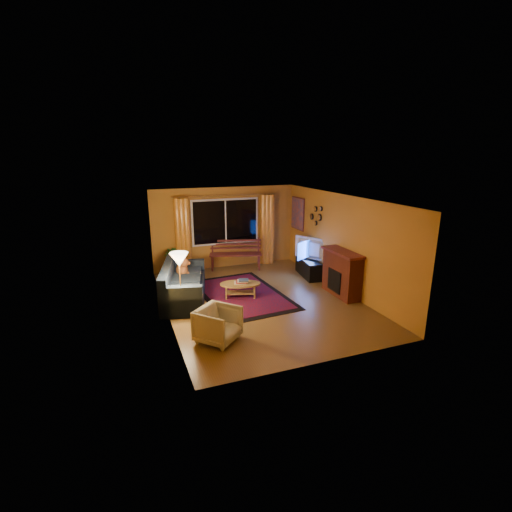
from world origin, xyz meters
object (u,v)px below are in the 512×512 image
object	(u,v)px
bench	(236,262)
floor_lamp	(181,285)
tv_console	(309,268)
armchair	(218,323)
coffee_table	(240,290)
sofa	(184,282)

from	to	relation	value
bench	floor_lamp	world-z (taller)	floor_lamp
floor_lamp	tv_console	xyz separation A→B (m)	(3.97, 1.49, -0.48)
armchair	floor_lamp	distance (m)	1.47
armchair	floor_lamp	world-z (taller)	floor_lamp
coffee_table	tv_console	size ratio (longest dim) A/B	0.83
floor_lamp	bench	bearing A→B (deg)	53.01
armchair	coffee_table	size ratio (longest dim) A/B	0.74
sofa	coffee_table	xyz separation A→B (m)	(1.35, -0.32, -0.27)
bench	coffee_table	world-z (taller)	bench
floor_lamp	tv_console	distance (m)	4.26
coffee_table	floor_lamp	bearing A→B (deg)	-157.92
floor_lamp	coffee_table	distance (m)	1.78
floor_lamp	coffee_table	bearing A→B (deg)	22.08
bench	armchair	world-z (taller)	armchair
bench	sofa	xyz separation A→B (m)	(-1.94, -1.92, 0.21)
armchair	coffee_table	distance (m)	2.28
sofa	floor_lamp	xyz separation A→B (m)	(-0.23, -0.96, 0.28)
sofa	tv_console	xyz separation A→B (m)	(3.74, 0.53, -0.20)
floor_lamp	tv_console	bearing A→B (deg)	20.53
sofa	tv_console	size ratio (longest dim) A/B	1.85
bench	coffee_table	distance (m)	2.32
bench	coffee_table	bearing A→B (deg)	-87.76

